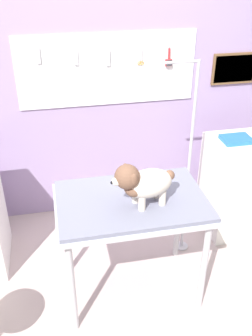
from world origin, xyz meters
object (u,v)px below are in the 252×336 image
object	(u,v)px
grooming_table	(131,209)
grooming_arm	(187,172)
cabinet_right	(245,184)
dog	(143,183)

from	to	relation	value
grooming_table	grooming_arm	world-z (taller)	grooming_arm
grooming_table	grooming_arm	xyz separation A→B (m)	(0.51, 0.35, 0.02)
cabinet_right	dog	bearing A→B (deg)	-150.10
cabinet_right	grooming_table	bearing A→B (deg)	-154.31
grooming_arm	cabinet_right	distance (m)	0.74
grooming_arm	dog	bearing A→B (deg)	-137.10
grooming_table	cabinet_right	bearing A→B (deg)	25.69
grooming_table	cabinet_right	world-z (taller)	cabinet_right
grooming_arm	cabinet_right	world-z (taller)	grooming_arm
grooming_table	grooming_arm	size ratio (longest dim) A/B	0.63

